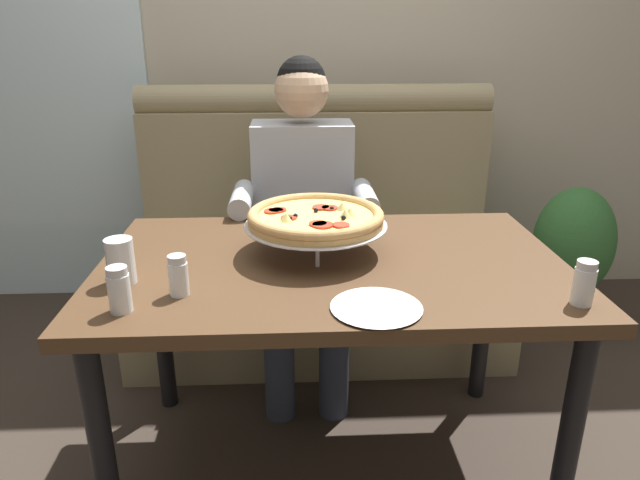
{
  "coord_description": "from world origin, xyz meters",
  "views": [
    {
      "loc": [
        -0.11,
        -1.53,
        1.37
      ],
      "look_at": [
        -0.04,
        -0.04,
        0.81
      ],
      "focal_mm": 31.98,
      "sensor_mm": 36.0,
      "label": 1
    }
  ],
  "objects": [
    {
      "name": "back_wall_with_window",
      "position": [
        0.0,
        1.46,
        1.4
      ],
      "size": [
        6.0,
        0.12,
        2.8
      ],
      "primitive_type": "cube",
      "color": "#BCB29E",
      "rests_on": "ground_plane"
    },
    {
      "name": "potted_plant",
      "position": [
        1.18,
        0.87,
        0.39
      ],
      "size": [
        0.36,
        0.36,
        0.7
      ],
      "color": "brown",
      "rests_on": "ground_plane"
    },
    {
      "name": "dining_table",
      "position": [
        0.0,
        0.0,
        0.65
      ],
      "size": [
        1.35,
        0.84,
        0.73
      ],
      "color": "#4C331E",
      "rests_on": "ground_plane"
    },
    {
      "name": "shaker_parmesan",
      "position": [
        -0.53,
        -0.3,
        0.78
      ],
      "size": [
        0.05,
        0.05,
        0.11
      ],
      "color": "white",
      "rests_on": "dining_table"
    },
    {
      "name": "booth_bench",
      "position": [
        0.0,
        0.89,
        0.4
      ],
      "size": [
        1.63,
        0.78,
        1.13
      ],
      "color": "#998966",
      "rests_on": "ground_plane"
    },
    {
      "name": "diner_main",
      "position": [
        -0.07,
        0.62,
        0.71
      ],
      "size": [
        0.54,
        0.64,
        1.27
      ],
      "color": "#2D3342",
      "rests_on": "ground_plane"
    },
    {
      "name": "drinking_glass",
      "position": [
        -0.57,
        -0.13,
        0.79
      ],
      "size": [
        0.07,
        0.07,
        0.12
      ],
      "color": "silver",
      "rests_on": "dining_table"
    },
    {
      "name": "ground_plane",
      "position": [
        0.0,
        0.0,
        0.0
      ],
      "size": [
        16.0,
        16.0,
        0.0
      ],
      "primitive_type": "plane",
      "color": "#382D26"
    },
    {
      "name": "patio_chair",
      "position": [
        -1.15,
        1.88,
        0.52
      ],
      "size": [
        0.43,
        0.43,
        0.86
      ],
      "color": "black",
      "rests_on": "ground_plane"
    },
    {
      "name": "window_panel",
      "position": [
        -1.36,
        1.39,
        1.4
      ],
      "size": [
        1.1,
        0.02,
        2.8
      ],
      "primitive_type": "cube",
      "color": "white",
      "rests_on": "ground_plane"
    },
    {
      "name": "shaker_oregano",
      "position": [
        0.59,
        -0.31,
        0.78
      ],
      "size": [
        0.05,
        0.05,
        0.11
      ],
      "color": "white",
      "rests_on": "dining_table"
    },
    {
      "name": "plate_near_left",
      "position": [
        0.08,
        -0.31,
        0.74
      ],
      "size": [
        0.22,
        0.22,
        0.02
      ],
      "color": "white",
      "rests_on": "dining_table"
    },
    {
      "name": "shaker_pepper_flakes",
      "position": [
        -0.4,
        -0.21,
        0.78
      ],
      "size": [
        0.05,
        0.05,
        0.11
      ],
      "color": "white",
      "rests_on": "dining_table"
    },
    {
      "name": "pizza",
      "position": [
        -0.05,
        0.06,
        0.84
      ],
      "size": [
        0.42,
        0.42,
        0.14
      ],
      "color": "silver",
      "rests_on": "dining_table"
    }
  ]
}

